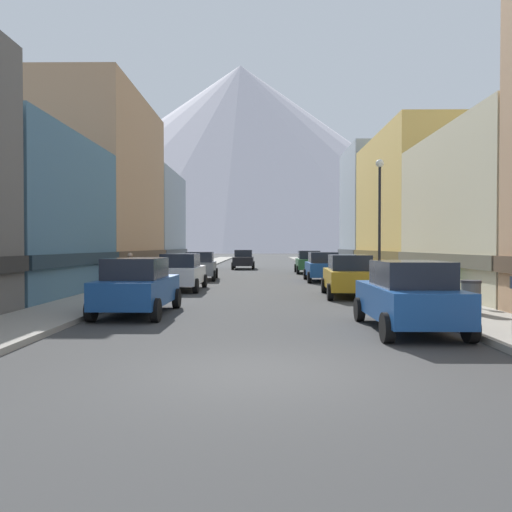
% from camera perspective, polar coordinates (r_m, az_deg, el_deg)
% --- Properties ---
extents(ground_plane, '(400.00, 400.00, 0.00)m').
position_cam_1_polar(ground_plane, '(8.91, 0.05, -12.87)').
color(ground_plane, '#393939').
extents(sidewalk_left, '(2.50, 100.00, 0.15)m').
position_cam_1_polar(sidewalk_left, '(44.15, -7.65, -1.58)').
color(sidewalk_left, gray).
rests_on(sidewalk_left, ground).
extents(sidewalk_right, '(2.50, 100.00, 0.15)m').
position_cam_1_polar(sidewalk_right, '(44.13, 8.64, -1.59)').
color(sidewalk_right, gray).
rests_on(sidewalk_right, ground).
extents(storefront_left_2, '(8.82, 13.15, 11.72)m').
position_cam_1_polar(storefront_left_2, '(35.57, -18.98, 6.75)').
color(storefront_left_2, tan).
rests_on(storefront_left_2, ground).
extents(storefront_left_3, '(8.02, 11.24, 8.68)m').
position_cam_1_polar(storefront_left_3, '(47.23, -13.45, 3.56)').
color(storefront_left_3, '#99A5B2').
rests_on(storefront_left_3, ground).
extents(storefront_right_1, '(6.49, 11.02, 7.03)m').
position_cam_1_polar(storefront_right_1, '(24.22, 26.39, 3.91)').
color(storefront_right_1, beige).
rests_on(storefront_right_1, ground).
extents(storefront_right_2, '(7.77, 12.99, 9.37)m').
position_cam_1_polar(storefront_right_2, '(35.68, 18.89, 4.87)').
color(storefront_right_2, '#D8B259').
rests_on(storefront_right_2, ground).
extents(storefront_right_3, '(6.94, 8.23, 10.62)m').
position_cam_1_polar(storefront_right_3, '(46.14, 14.11, 4.80)').
color(storefront_right_3, '#99A5B2').
rests_on(storefront_right_3, ground).
extents(car_left_0, '(2.12, 4.43, 1.78)m').
position_cam_1_polar(car_left_0, '(16.55, -12.99, -3.25)').
color(car_left_0, '#19478C').
rests_on(car_left_0, ground).
extents(car_left_1, '(2.10, 4.42, 1.78)m').
position_cam_1_polar(car_left_1, '(25.14, -8.29, -1.75)').
color(car_left_1, silver).
rests_on(car_left_1, ground).
extents(car_left_2, '(2.23, 4.48, 1.78)m').
position_cam_1_polar(car_left_2, '(32.81, -6.19, -1.07)').
color(car_left_2, slate).
rests_on(car_left_2, ground).
extents(car_right_0, '(2.08, 4.41, 1.78)m').
position_cam_1_polar(car_right_0, '(13.55, 16.57, -4.24)').
color(car_right_0, '#19478C').
rests_on(car_right_0, ground).
extents(car_right_1, '(2.24, 4.48, 1.78)m').
position_cam_1_polar(car_right_1, '(22.18, 10.25, -2.14)').
color(car_right_1, '#B28419').
rests_on(car_right_1, ground).
extents(car_right_2, '(2.12, 4.43, 1.78)m').
position_cam_1_polar(car_right_2, '(31.45, 7.39, -1.17)').
color(car_right_2, '#19478C').
rests_on(car_right_2, ground).
extents(car_right_3, '(2.13, 4.43, 1.78)m').
position_cam_1_polar(car_right_3, '(40.64, 5.85, -0.65)').
color(car_right_3, '#265933').
rests_on(car_right_3, ground).
extents(car_driving_0, '(2.06, 4.40, 1.78)m').
position_cam_1_polar(car_driving_0, '(48.16, -1.40, -0.37)').
color(car_driving_0, black).
rests_on(car_driving_0, ground).
extents(trash_bin_right, '(0.59, 0.59, 0.98)m').
position_cam_1_polar(trash_bin_right, '(16.67, 22.74, -4.16)').
color(trash_bin_right, '#4C5156').
rests_on(trash_bin_right, sidewalk_right).
extents(potted_plant_0, '(0.71, 0.71, 0.98)m').
position_cam_1_polar(potted_plant_0, '(20.43, 20.42, -2.98)').
color(potted_plant_0, brown).
rests_on(potted_plant_0, sidewalk_right).
extents(potted_plant_1, '(0.72, 0.72, 0.97)m').
position_cam_1_polar(potted_plant_1, '(24.47, 17.04, -2.35)').
color(potted_plant_1, brown).
rests_on(potted_plant_1, sidewalk_right).
extents(pedestrian_0, '(0.36, 0.36, 1.68)m').
position_cam_1_polar(pedestrian_0, '(25.53, -13.77, -1.67)').
color(pedestrian_0, brown).
rests_on(pedestrian_0, sidewalk_left).
extents(streetlamp_right, '(0.36, 0.36, 5.86)m').
position_cam_1_polar(streetlamp_right, '(23.62, 13.55, 5.54)').
color(streetlamp_right, black).
rests_on(streetlamp_right, sidewalk_right).
extents(mountain_backdrop, '(250.46, 250.46, 96.10)m').
position_cam_1_polar(mountain_backdrop, '(272.76, -1.73, 10.81)').
color(mountain_backdrop, silver).
rests_on(mountain_backdrop, ground).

